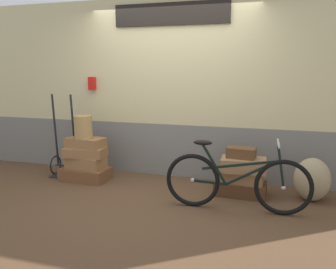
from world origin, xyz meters
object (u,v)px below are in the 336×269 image
(suitcase_4, at_px, (240,188))
(bicycle, at_px, (236,182))
(suitcase_2, at_px, (85,152))
(burlap_sack, at_px, (312,179))
(suitcase_0, at_px, (86,174))
(suitcase_3, at_px, (86,142))
(suitcase_5, at_px, (240,176))
(wicker_basket, at_px, (83,127))
(luggage_trolley, at_px, (65,157))
(suitcase_6, at_px, (243,165))
(suitcase_1, at_px, (86,162))
(suitcase_7, at_px, (241,153))

(suitcase_4, distance_m, bicycle, 0.61)
(suitcase_2, xyz_separation_m, burlap_sack, (3.13, 0.07, -0.15))
(suitcase_0, height_order, suitcase_3, suitcase_3)
(suitcase_4, bearing_deg, suitcase_5, 122.81)
(suitcase_4, height_order, burlap_sack, burlap_sack)
(wicker_basket, distance_m, luggage_trolley, 0.64)
(suitcase_2, relative_size, luggage_trolley, 0.47)
(suitcase_6, distance_m, bicycle, 0.52)
(suitcase_5, relative_size, luggage_trolley, 0.47)
(suitcase_2, distance_m, wicker_basket, 0.37)
(suitcase_1, xyz_separation_m, wicker_basket, (-0.03, 0.02, 0.52))
(suitcase_5, height_order, suitcase_6, suitcase_6)
(suitcase_1, distance_m, suitcase_3, 0.29)
(wicker_basket, relative_size, luggage_trolley, 0.27)
(suitcase_4, distance_m, suitcase_5, 0.16)
(suitcase_6, distance_m, burlap_sack, 0.85)
(suitcase_3, distance_m, luggage_trolley, 0.49)
(suitcase_0, relative_size, suitcase_4, 1.06)
(luggage_trolley, bearing_deg, suitcase_1, -13.71)
(suitcase_1, xyz_separation_m, suitcase_7, (2.25, 0.00, 0.30))
(luggage_trolley, relative_size, burlap_sack, 2.30)
(luggage_trolley, bearing_deg, bicycle, -13.30)
(suitcase_7, xyz_separation_m, luggage_trolley, (-2.68, 0.10, -0.28))
(suitcase_1, xyz_separation_m, suitcase_2, (-0.01, 0.00, 0.15))
(suitcase_0, xyz_separation_m, wicker_basket, (-0.02, 0.02, 0.70))
(suitcase_4, relative_size, wicker_basket, 1.96)
(wicker_basket, bearing_deg, suitcase_0, -47.82)
(suitcase_3, relative_size, luggage_trolley, 0.44)
(bicycle, bearing_deg, suitcase_3, 165.88)
(suitcase_1, distance_m, bicycle, 2.32)
(wicker_basket, relative_size, bicycle, 0.20)
(suitcase_1, height_order, burlap_sack, burlap_sack)
(suitcase_0, bearing_deg, bicycle, -10.71)
(wicker_basket, relative_size, burlap_sack, 0.61)
(suitcase_1, height_order, suitcase_2, suitcase_2)
(suitcase_6, xyz_separation_m, luggage_trolley, (-2.71, 0.12, -0.13))
(luggage_trolley, bearing_deg, suitcase_6, -2.43)
(suitcase_0, height_order, luggage_trolley, luggage_trolley)
(suitcase_2, distance_m, suitcase_6, 2.30)
(suitcase_2, relative_size, suitcase_4, 0.91)
(suitcase_2, bearing_deg, bicycle, -19.22)
(suitcase_5, xyz_separation_m, suitcase_6, (0.04, -0.04, 0.16))
(suitcase_5, bearing_deg, suitcase_0, -176.63)
(suitcase_1, bearing_deg, suitcase_4, 5.60)
(suitcase_1, distance_m, luggage_trolley, 0.44)
(suitcase_0, distance_m, wicker_basket, 0.70)
(suitcase_5, height_order, suitcase_7, suitcase_7)
(suitcase_0, height_order, suitcase_6, suitcase_6)
(suitcase_3, bearing_deg, suitcase_0, -74.89)
(suitcase_1, relative_size, suitcase_2, 0.92)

